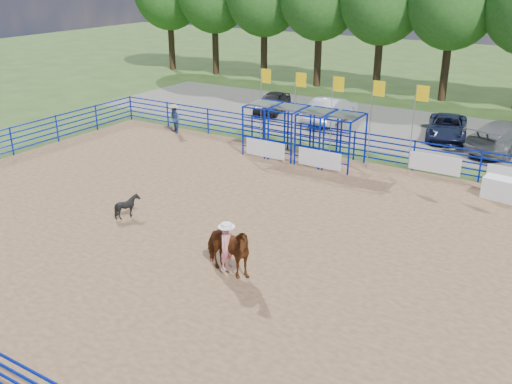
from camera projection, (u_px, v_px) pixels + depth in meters
ground at (243, 234)px, 20.61m from camera, size 120.00×120.00×0.00m
arena_dirt at (243, 234)px, 20.60m from camera, size 30.00×20.00×0.02m
gravel_strip at (400, 128)px, 33.98m from camera, size 40.00×10.00×0.01m
announcer_table at (505, 189)px, 23.46m from camera, size 1.77×0.97×0.90m
horse_and_rider at (227, 247)px, 17.60m from camera, size 2.17×1.23×2.47m
calf at (128, 206)px, 21.81m from camera, size 1.06×1.01×0.92m
spectator_cowboy at (174, 119)px, 32.69m from camera, size 0.96×0.90×1.63m
car_a at (272, 102)px, 37.40m from camera, size 2.25×4.13×1.33m
car_b at (331, 110)px, 35.08m from camera, size 1.68×4.74×1.56m
car_c at (447, 127)px, 31.86m from camera, size 3.01×4.86×1.26m
car_d at (507, 136)px, 29.50m from camera, size 3.89×5.94×1.60m
perimeter_fence at (243, 216)px, 20.33m from camera, size 30.10×20.10×1.50m
chute_assembly at (310, 136)px, 28.03m from camera, size 19.32×2.41×4.20m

